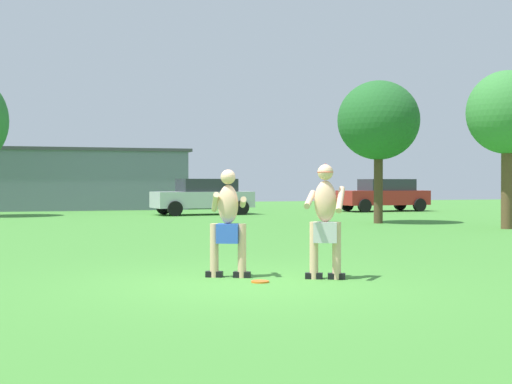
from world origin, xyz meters
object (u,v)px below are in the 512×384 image
at_px(car_silver_near_post, 203,196).
at_px(tree_left_field, 378,121).
at_px(player_with_cap, 325,216).
at_px(player_in_blue, 228,221).
at_px(frisbee, 260,282).
at_px(car_red_mid_lot, 384,194).
at_px(tree_right_field, 507,114).

xyz_separation_m(car_silver_near_post, tree_left_field, (4.36, -8.16, 2.75)).
bearing_deg(player_with_cap, tree_left_field, 59.90).
xyz_separation_m(player_in_blue, frisbee, (0.30, -0.67, -0.85)).
height_order(player_in_blue, car_red_mid_lot, player_in_blue).
bearing_deg(frisbee, player_with_cap, 2.32).
relative_size(player_with_cap, car_red_mid_lot, 0.40).
height_order(car_red_mid_lot, tree_right_field, tree_right_field).
height_order(player_with_cap, tree_right_field, tree_right_field).
distance_m(frisbee, car_silver_near_post, 21.30).
height_order(frisbee, tree_left_field, tree_left_field).
relative_size(frisbee, car_red_mid_lot, 0.06).
bearing_deg(tree_left_field, car_red_mid_lot, 61.42).
xyz_separation_m(player_with_cap, tree_right_field, (9.79, 8.86, 2.60)).
height_order(player_with_cap, player_in_blue, player_with_cap).
bearing_deg(frisbee, tree_left_field, 56.62).
distance_m(frisbee, tree_left_field, 15.67).
height_order(car_red_mid_lot, tree_left_field, tree_left_field).
distance_m(player_with_cap, tree_left_field, 14.91).
bearing_deg(frisbee, player_in_blue, 113.85).
relative_size(car_silver_near_post, car_red_mid_lot, 1.02).
height_order(player_with_cap, car_red_mid_lot, player_with_cap).
distance_m(tree_left_field, tree_right_field, 4.54).
bearing_deg(car_silver_near_post, tree_right_field, -60.51).
distance_m(player_with_cap, car_silver_near_post, 21.08).
bearing_deg(car_red_mid_lot, player_in_blue, -122.82).
bearing_deg(tree_right_field, player_in_blue, -143.50).
distance_m(car_silver_near_post, car_red_mid_lot, 9.36).
xyz_separation_m(player_with_cap, frisbee, (-1.04, -0.04, -0.94)).
xyz_separation_m(frisbee, tree_right_field, (10.82, 8.90, 3.54)).
relative_size(frisbee, tree_left_field, 0.05).
relative_size(player_in_blue, car_red_mid_lot, 0.38).
relative_size(player_with_cap, car_silver_near_post, 0.39).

